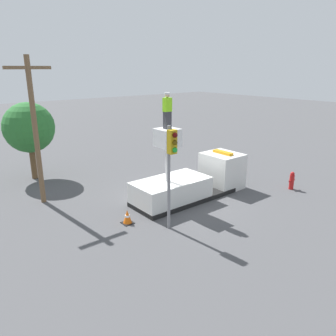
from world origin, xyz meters
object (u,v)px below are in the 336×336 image
object	(u,v)px
worker	(167,111)
utility_pole	(35,127)
fire_hydrant	(292,181)
traffic_cone_rear	(127,217)
tree_left_bg	(29,128)
traffic_light_pole	(171,158)
bucket_truck	(192,182)

from	to	relation	value
worker	utility_pole	distance (m)	6.73
worker	fire_hydrant	world-z (taller)	worker
traffic_cone_rear	tree_left_bg	distance (m)	9.87
traffic_light_pole	traffic_cone_rear	world-z (taller)	traffic_light_pole
utility_pole	worker	bearing A→B (deg)	-42.02
traffic_cone_rear	worker	bearing A→B (deg)	10.87
traffic_light_pole	fire_hydrant	xyz separation A→B (m)	(8.76, -0.62, -2.77)
fire_hydrant	traffic_cone_rear	xyz separation A→B (m)	(-9.96, 2.32, -0.21)
tree_left_bg	fire_hydrant	bearing A→B (deg)	-46.17
worker	utility_pole	xyz separation A→B (m)	(-4.96, 4.47, -0.84)
utility_pole	traffic_cone_rear	bearing A→B (deg)	-66.84
traffic_light_pole	fire_hydrant	distance (m)	9.20
traffic_cone_rear	utility_pole	bearing A→B (deg)	113.16
bucket_truck	utility_pole	xyz separation A→B (m)	(-6.72, 4.47, 3.22)
bucket_truck	traffic_cone_rear	xyz separation A→B (m)	(-4.58, -0.54, -0.54)
bucket_truck	traffic_cone_rear	world-z (taller)	bucket_truck
fire_hydrant	tree_left_bg	bearing A→B (deg)	133.83
bucket_truck	worker	size ratio (longest dim) A/B	3.99
worker	traffic_cone_rear	xyz separation A→B (m)	(-2.82, -0.54, -4.61)
bucket_truck	worker	distance (m)	4.43
bucket_truck	traffic_light_pole	size ratio (longest dim) A/B	1.50
tree_left_bg	utility_pole	xyz separation A→B (m)	(-0.93, -4.32, 0.75)
worker	traffic_light_pole	world-z (taller)	worker
worker	traffic_cone_rear	size ratio (longest dim) A/B	2.64
worker	traffic_cone_rear	distance (m)	5.43
traffic_cone_rear	tree_left_bg	world-z (taller)	tree_left_bg
traffic_cone_rear	utility_pole	xyz separation A→B (m)	(-2.14, 5.01, 3.76)
traffic_light_pole	fire_hydrant	size ratio (longest dim) A/B	4.32
utility_pole	bucket_truck	bearing A→B (deg)	-33.62
fire_hydrant	tree_left_bg	distance (m)	16.38
traffic_light_pole	traffic_cone_rear	size ratio (longest dim) A/B	7.02
worker	fire_hydrant	distance (m)	8.86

